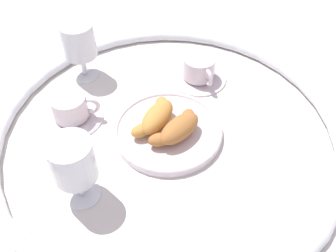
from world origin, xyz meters
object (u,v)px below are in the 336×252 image
Objects in this scene: croissant_small at (156,117)px; coffee_cup_near at (199,70)px; juice_glass_left at (73,164)px; juice_glass_right at (79,43)px; coffee_cup_far at (71,109)px; pastry_plate at (168,133)px; croissant_large at (178,129)px.

croissant_small is 0.98× the size of coffee_cup_near.
juice_glass_left is 0.35m from juice_glass_right.
pastry_plate is at bearing -61.34° from coffee_cup_far.
croissant_large is 0.31m from juice_glass_right.
croissant_large is at bearing -91.19° from juice_glass_right.
croissant_large is at bearing -152.37° from coffee_cup_near.
pastry_plate is 1.62× the size of juice_glass_right.
croissant_large is 0.05m from croissant_small.
croissant_small is (-0.01, 0.05, 0.00)m from croissant_large.
coffee_cup_near is (0.19, 0.04, -0.01)m from croissant_small.
coffee_cup_far is at bearing -138.81° from juice_glass_right.
coffee_cup_near is 0.29m from juice_glass_right.
croissant_large is 0.98× the size of juice_glass_left.
juice_glass_left reaches higher than coffee_cup_far.
pastry_plate is 1.66× the size of croissant_large.
coffee_cup_far is at bearing 122.30° from croissant_small.
juice_glass_right is at bearing 129.74° from coffee_cup_near.
croissant_large is 0.24m from coffee_cup_far.
coffee_cup_near is 0.97× the size of juice_glass_right.
pastry_plate is 0.04m from croissant_small.
pastry_plate is 0.20m from coffee_cup_near.
croissant_small is 0.95× the size of juice_glass_right.
coffee_cup_near is at bearing 27.63° from croissant_large.
croissant_small is (-0.00, 0.03, 0.03)m from pastry_plate.
pastry_plate is 0.04m from croissant_large.
coffee_cup_near is at bearing 21.13° from pastry_plate.
juice_glass_right is (-0.18, 0.21, 0.07)m from coffee_cup_near.
juice_glass_left reaches higher than pastry_plate.
juice_glass_left is at bearing 168.95° from croissant_large.
croissant_large and croissant_small have the same top height.
juice_glass_right reaches higher than croissant_small.
croissant_small is at bearing 95.92° from croissant_large.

